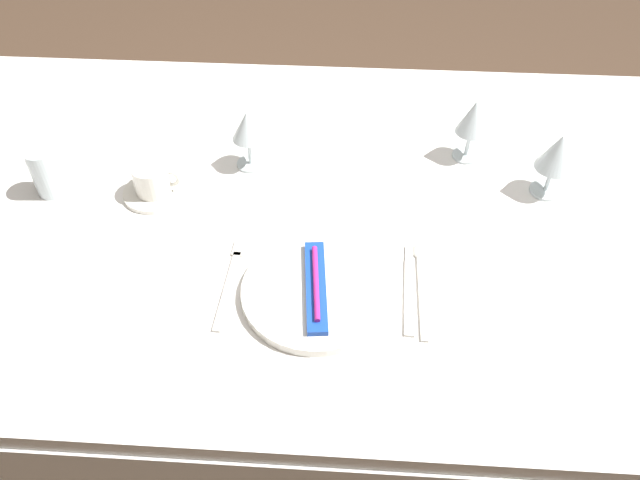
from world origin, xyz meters
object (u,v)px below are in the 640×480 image
spoon_soup (421,278)px  wine_glass_centre (473,119)px  fork_outer (230,279)px  drink_tumbler (47,174)px  dinner_plate (316,292)px  wine_glass_left (557,154)px  coffee_cup_left (153,179)px  wine_glass_right (247,129)px  toothbrush_package (316,286)px  dinner_knife (409,291)px

spoon_soup → wine_glass_centre: (0.12, 0.37, 0.10)m
fork_outer → drink_tumbler: drink_tumbler is taller
dinner_plate → wine_glass_left: wine_glass_left is taller
dinner_plate → drink_tumbler: 0.63m
coffee_cup_left → wine_glass_right: size_ratio=0.72×
dinner_plate → wine_glass_right: (-0.17, 0.36, 0.09)m
spoon_soup → wine_glass_right: (-0.36, 0.32, 0.10)m
spoon_soup → drink_tumbler: bearing=165.4°
toothbrush_package → spoon_soup: (0.19, 0.05, -0.02)m
dinner_plate → wine_glass_right: wine_glass_right is taller
fork_outer → drink_tumbler: size_ratio=2.05×
coffee_cup_left → fork_outer: bearing=-49.5°
fork_outer → toothbrush_package: bearing=-9.1°
wine_glass_left → wine_glass_right: 0.64m
coffee_cup_left → drink_tumbler: size_ratio=0.92×
toothbrush_package → drink_tumbler: (-0.58, 0.25, 0.02)m
dinner_knife → wine_glass_left: 0.43m
dinner_plate → dinner_knife: dinner_plate is taller
wine_glass_centre → wine_glass_left: 0.19m
dinner_knife → dinner_plate: bearing=-174.1°
drink_tumbler → wine_glass_right: bearing=15.7°
dinner_knife → wine_glass_centre: wine_glass_centre is taller
fork_outer → wine_glass_left: 0.70m
drink_tumbler → dinner_plate: bearing=-23.4°
dinner_plate → spoon_soup: 0.20m
toothbrush_package → drink_tumbler: drink_tumbler is taller
coffee_cup_left → wine_glass_left: 0.83m
toothbrush_package → spoon_soup: size_ratio=0.92×
dinner_plate → toothbrush_package: 0.02m
spoon_soup → wine_glass_centre: wine_glass_centre is taller
wine_glass_left → wine_glass_right: bearing=175.4°
coffee_cup_left → toothbrush_package: bearing=-35.6°
wine_glass_left → drink_tumbler: 1.05m
wine_glass_left → wine_glass_right: (-0.64, 0.05, -0.00)m
dinner_knife → wine_glass_left: (0.30, 0.30, 0.10)m
wine_glass_left → wine_glass_right: wine_glass_left is taller
fork_outer → dinner_knife: bearing=-1.4°
dinner_knife → drink_tumbler: size_ratio=2.00×
wine_glass_centre → wine_glass_left: size_ratio=1.00×
wine_glass_centre → wine_glass_left: bearing=-35.3°
wine_glass_centre → drink_tumbler: bearing=-169.0°
dinner_knife → coffee_cup_left: 0.58m
dinner_plate → dinner_knife: 0.17m
spoon_soup → wine_glass_left: (0.28, 0.26, 0.10)m
dinner_plate → drink_tumbler: (-0.58, 0.25, 0.04)m
spoon_soup → wine_glass_centre: size_ratio=1.58×
fork_outer → spoon_soup: bearing=3.8°
toothbrush_package → dinner_knife: bearing=5.9°
dinner_knife → coffee_cup_left: (-0.53, 0.24, 0.04)m
fork_outer → wine_glass_right: wine_glass_right is taller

